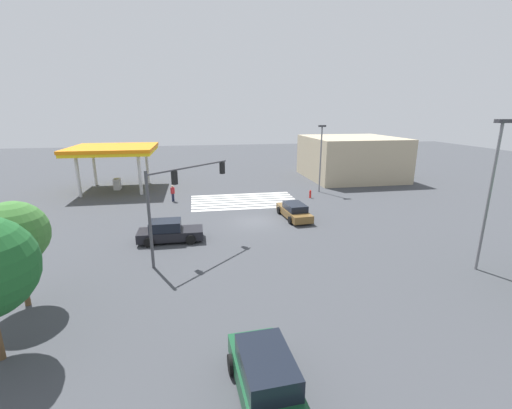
{
  "coord_description": "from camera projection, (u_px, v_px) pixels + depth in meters",
  "views": [
    {
      "loc": [
        4.85,
        27.15,
        9.09
      ],
      "look_at": [
        0.0,
        0.0,
        1.5
      ],
      "focal_mm": 24.0,
      "sensor_mm": 36.0,
      "label": 1
    }
  ],
  "objects": [
    {
      "name": "ground_plane",
      "position": [
        256.0,
        222.0,
        29.0
      ],
      "size": [
        135.38,
        135.38,
        0.0
      ],
      "primitive_type": "plane",
      "color": "#3D3F44"
    },
    {
      "name": "crosswalk_markings",
      "position": [
        244.0,
        201.0,
        35.62
      ],
      "size": [
        10.87,
        6.3,
        0.01
      ],
      "rotation": [
        0.0,
        0.0,
        1.57
      ],
      "color": "silver",
      "rests_on": "ground_plane"
    },
    {
      "name": "traffic_signal_mast",
      "position": [
        177.0,
        191.0,
        21.1
      ],
      "size": [
        5.0,
        5.0,
        5.87
      ],
      "rotation": [
        0.0,
        0.0,
        -2.36
      ],
      "color": "#47474C",
      "rests_on": "ground_plane"
    },
    {
      "name": "car_0",
      "position": [
        294.0,
        211.0,
        29.77
      ],
      "size": [
        2.23,
        4.94,
        1.35
      ],
      "rotation": [
        0.0,
        0.0,
        -1.49
      ],
      "color": "brown",
      "rests_on": "ground_plane"
    },
    {
      "name": "car_1",
      "position": [
        267.0,
        380.0,
        10.88
      ],
      "size": [
        2.23,
        4.92,
        1.71
      ],
      "rotation": [
        0.0,
        0.0,
        1.63
      ],
      "color": "#144728",
      "rests_on": "ground_plane"
    },
    {
      "name": "car_2",
      "position": [
        169.0,
        232.0,
        24.5
      ],
      "size": [
        4.57,
        2.11,
        1.54
      ],
      "rotation": [
        0.0,
        0.0,
        3.14
      ],
      "color": "black",
      "rests_on": "ground_plane"
    },
    {
      "name": "gas_station_canopy",
      "position": [
        113.0,
        151.0,
        39.62
      ],
      "size": [
        9.3,
        9.3,
        5.11
      ],
      "color": "yellow",
      "rests_on": "ground_plane"
    },
    {
      "name": "corner_building",
      "position": [
        351.0,
        158.0,
        47.22
      ],
      "size": [
        11.83,
        11.83,
        5.62
      ],
      "color": "tan",
      "rests_on": "ground_plane"
    },
    {
      "name": "pedestrian",
      "position": [
        173.0,
        192.0,
        35.18
      ],
      "size": [
        0.41,
        0.4,
        1.7
      ],
      "rotation": [
        0.0,
        0.0,
        2.3
      ],
      "color": "#232842",
      "rests_on": "ground_plane"
    },
    {
      "name": "street_light_pole_a",
      "position": [
        491.0,
        184.0,
        18.94
      ],
      "size": [
        0.8,
        0.36,
        8.66
      ],
      "color": "slate",
      "rests_on": "ground_plane"
    },
    {
      "name": "street_light_pole_b",
      "position": [
        321.0,
        152.0,
        38.43
      ],
      "size": [
        0.8,
        0.36,
        7.55
      ],
      "color": "slate",
      "rests_on": "ground_plane"
    },
    {
      "name": "tree_corner_b",
      "position": [
        14.0,
        234.0,
        15.59
      ],
      "size": [
        2.97,
        2.97,
        5.17
      ],
      "color": "brown",
      "rests_on": "ground_plane"
    },
    {
      "name": "fire_hydrant",
      "position": [
        310.0,
        194.0,
        36.75
      ],
      "size": [
        0.22,
        0.22,
        0.86
      ],
      "color": "red",
      "rests_on": "ground_plane"
    }
  ]
}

